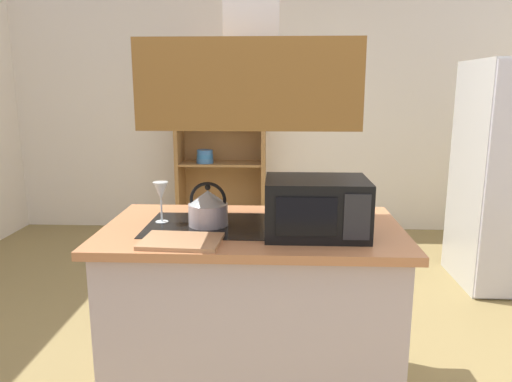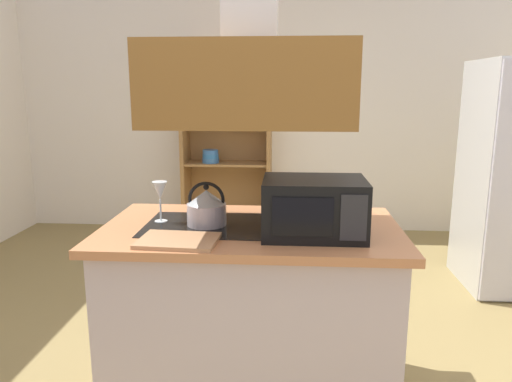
{
  "view_description": "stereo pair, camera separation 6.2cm",
  "coord_description": "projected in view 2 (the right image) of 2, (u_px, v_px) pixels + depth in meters",
  "views": [
    {
      "loc": [
        -0.05,
        -2.34,
        1.56
      ],
      "look_at": [
        -0.17,
        0.26,
        1.0
      ],
      "focal_mm": 33.79,
      "sensor_mm": 36.0,
      "label": 1
    },
    {
      "loc": [
        0.02,
        -2.33,
        1.56
      ],
      "look_at": [
        -0.17,
        0.26,
        1.0
      ],
      "focal_mm": 33.79,
      "sensor_mm": 36.0,
      "label": 2
    }
  ],
  "objects": [
    {
      "name": "ground_plane",
      "position": [
        283.0,
        382.0,
        2.6
      ],
      "size": [
        7.8,
        7.8,
        0.0
      ],
      "primitive_type": "plane",
      "color": "olive"
    },
    {
      "name": "wall_back",
      "position": [
        289.0,
        107.0,
        5.25
      ],
      "size": [
        6.0,
        0.12,
        2.7
      ],
      "primitive_type": "cube",
      "color": "silver",
      "rests_on": "ground"
    },
    {
      "name": "range_hood",
      "position": [
        251.0,
        56.0,
        2.18
      ],
      "size": [
        0.9,
        0.7,
        1.31
      ],
      "color": "brown"
    },
    {
      "name": "kitchen_island",
      "position": [
        251.0,
        311.0,
        2.44
      ],
      "size": [
        1.45,
        0.84,
        0.9
      ],
      "color": "#BAAAAB",
      "rests_on": "ground"
    },
    {
      "name": "wine_glass_on_counter",
      "position": [
        160.0,
        192.0,
        2.39
      ],
      "size": [
        0.08,
        0.08,
        0.21
      ],
      "color": "silver",
      "rests_on": "kitchen_island"
    },
    {
      "name": "microwave",
      "position": [
        314.0,
        207.0,
        2.18
      ],
      "size": [
        0.46,
        0.35,
        0.26
      ],
      "color": "black",
      "rests_on": "kitchen_island"
    },
    {
      "name": "fruit_bowl",
      "position": [
        314.0,
        206.0,
        2.55
      ],
      "size": [
        0.25,
        0.25,
        0.14
      ],
      "color": "brown",
      "rests_on": "kitchen_island"
    },
    {
      "name": "dish_cabinet",
      "position": [
        227.0,
        155.0,
        5.18
      ],
      "size": [
        0.94,
        0.4,
        1.92
      ],
      "color": "olive",
      "rests_on": "ground"
    },
    {
      "name": "kettle",
      "position": [
        207.0,
        207.0,
        2.34
      ],
      "size": [
        0.19,
        0.19,
        0.21
      ],
      "color": "#BCB0B5",
      "rests_on": "kitchen_island"
    },
    {
      "name": "cutting_board",
      "position": [
        178.0,
        241.0,
        2.09
      ],
      "size": [
        0.35,
        0.26,
        0.02
      ],
      "primitive_type": "cube",
      "rotation": [
        0.0,
        0.0,
        -0.06
      ],
      "color": "#AF7E55",
      "rests_on": "kitchen_island"
    }
  ]
}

